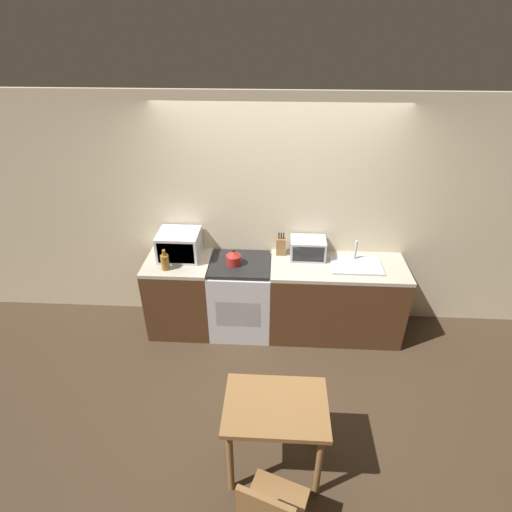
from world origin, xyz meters
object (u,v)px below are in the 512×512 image
(kettle, at_px, (233,258))
(toaster_oven, at_px, (308,248))
(microwave, at_px, (179,245))
(bottle, at_px, (165,262))
(dining_table, at_px, (275,415))
(stove_range, at_px, (241,296))

(kettle, relative_size, toaster_oven, 0.47)
(microwave, relative_size, bottle, 1.93)
(bottle, bearing_deg, dining_table, -52.01)
(stove_range, height_order, dining_table, stove_range)
(microwave, xyz_separation_m, dining_table, (1.08, -1.78, -0.45))
(stove_range, height_order, microwave, microwave)
(dining_table, bearing_deg, microwave, 121.39)
(stove_range, distance_m, toaster_oven, 0.94)
(kettle, distance_m, toaster_oven, 0.82)
(kettle, xyz_separation_m, dining_table, (0.48, -1.65, -0.37))
(microwave, xyz_separation_m, bottle, (-0.10, -0.26, -0.06))
(kettle, bearing_deg, stove_range, 24.36)
(bottle, bearing_deg, kettle, 11.05)
(stove_range, xyz_separation_m, toaster_oven, (0.73, 0.16, 0.56))
(bottle, xyz_separation_m, toaster_oven, (1.50, 0.32, 0.02))
(kettle, bearing_deg, dining_table, -73.81)
(bottle, xyz_separation_m, dining_table, (1.18, -1.51, -0.39))
(stove_range, bearing_deg, dining_table, -76.16)
(dining_table, bearing_deg, toaster_oven, 80.24)
(kettle, bearing_deg, microwave, 168.36)
(stove_range, height_order, bottle, bottle)
(toaster_oven, xyz_separation_m, dining_table, (-0.32, -1.84, -0.41))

